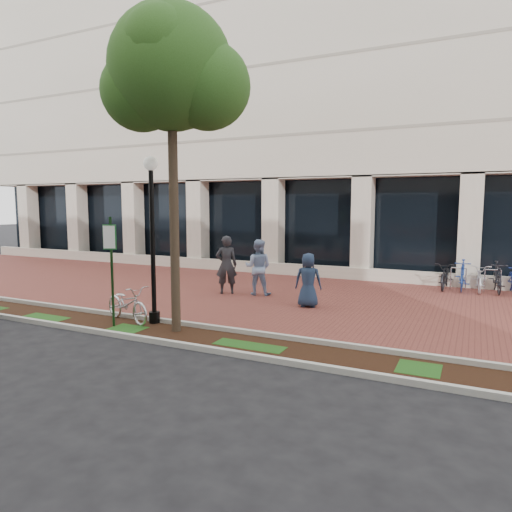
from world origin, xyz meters
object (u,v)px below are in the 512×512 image
at_px(lamppost, 152,230).
at_px(street_tree, 174,77).
at_px(locked_bicycle, 127,303).
at_px(pedestrian_mid, 258,267).
at_px(pedestrian_left, 226,265).
at_px(bike_rack_cluster, 488,277).
at_px(pedestrian_right, 308,280).
at_px(parking_sign, 111,259).

xyz_separation_m(lamppost, street_tree, (1.01, -0.37, 3.56)).
distance_m(lamppost, street_tree, 3.71).
distance_m(street_tree, locked_bicycle, 5.75).
bearing_deg(pedestrian_mid, pedestrian_left, 5.31).
relative_size(lamppost, pedestrian_left, 2.12).
bearing_deg(locked_bicycle, street_tree, -78.08).
height_order(pedestrian_mid, bike_rack_cluster, pedestrian_mid).
distance_m(street_tree, pedestrian_mid, 7.02).
relative_size(lamppost, pedestrian_right, 2.61).
height_order(locked_bicycle, bike_rack_cluster, bike_rack_cluster).
bearing_deg(bike_rack_cluster, lamppost, -135.40).
bearing_deg(street_tree, bike_rack_cluster, 52.27).
bearing_deg(pedestrian_right, street_tree, 48.67).
height_order(locked_bicycle, pedestrian_mid, pedestrian_mid).
bearing_deg(pedestrian_left, street_tree, 76.24).
xyz_separation_m(pedestrian_left, pedestrian_right, (3.21, -0.72, -0.19)).
bearing_deg(bike_rack_cluster, parking_sign, -135.50).
xyz_separation_m(pedestrian_left, bike_rack_cluster, (8.10, 4.25, -0.49)).
distance_m(pedestrian_mid, bike_rack_cluster, 8.08).
xyz_separation_m(parking_sign, pedestrian_right, (3.67, 4.24, -0.91)).
bearing_deg(pedestrian_mid, lamppost, 68.79).
distance_m(parking_sign, bike_rack_cluster, 12.63).
xyz_separation_m(parking_sign, pedestrian_mid, (1.52, 5.27, -0.78)).
bearing_deg(street_tree, parking_sign, -167.95).
bearing_deg(street_tree, locked_bicycle, 174.06).
relative_size(pedestrian_left, pedestrian_mid, 1.06).
distance_m(pedestrian_right, bike_rack_cluster, 6.98).
relative_size(parking_sign, pedestrian_right, 1.69).
relative_size(pedestrian_mid, pedestrian_right, 1.16).
height_order(lamppost, pedestrian_mid, lamppost).
bearing_deg(parking_sign, bike_rack_cluster, 26.92).
distance_m(street_tree, pedestrian_right, 6.73).
bearing_deg(pedestrian_right, lamppost, 35.23).
relative_size(street_tree, pedestrian_right, 4.64).
distance_m(lamppost, pedestrian_right, 4.86).
xyz_separation_m(locked_bicycle, bike_rack_cluster, (8.58, 8.66, 0.03)).
distance_m(parking_sign, locked_bicycle, 1.36).
relative_size(lamppost, bike_rack_cluster, 1.19).
bearing_deg(parking_sign, locked_bicycle, 71.89).
relative_size(locked_bicycle, pedestrian_right, 1.13).
distance_m(pedestrian_left, pedestrian_mid, 1.10).
height_order(pedestrian_right, bike_rack_cluster, pedestrian_right).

